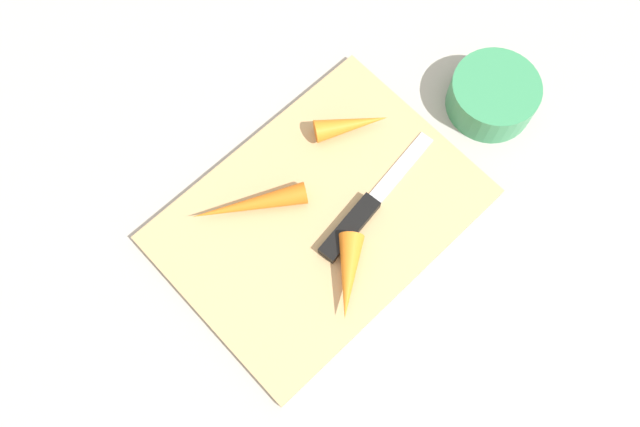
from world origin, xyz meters
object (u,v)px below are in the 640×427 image
knife (357,219)px  carrot_longest (249,205)px  carrot_medium (348,276)px  small_bowl (493,96)px  carrot_shortest (352,124)px  cutting_board (320,215)px

knife → carrot_longest: carrot_longest is taller
carrot_medium → small_bowl: (-0.29, -0.04, -0.00)m
carrot_medium → carrot_shortest: size_ratio=1.06×
knife → carrot_longest: 0.13m
knife → carrot_shortest: (-0.08, -0.09, 0.01)m
knife → small_bowl: small_bowl is taller
cutting_board → carrot_medium: 0.09m
cutting_board → carrot_medium: bearing=68.2°
knife → carrot_medium: size_ratio=2.10×
carrot_medium → small_bowl: bearing=147.2°
carrot_shortest → cutting_board: bearing=-121.7°
carrot_longest → carrot_medium: 0.14m
knife → small_bowl: size_ratio=1.83×
carrot_shortest → small_bowl: bearing=0.9°
carrot_shortest → small_bowl: small_bowl is taller
knife → small_bowl: (-0.24, 0.00, 0.01)m
carrot_longest → carrot_shortest: size_ratio=1.49×
carrot_longest → carrot_shortest: 0.16m
carrot_longest → carrot_shortest: bearing=-152.4°
cutting_board → small_bowl: (-0.26, 0.04, 0.02)m
cutting_board → carrot_medium: carrot_medium is taller
cutting_board → small_bowl: size_ratio=3.29×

